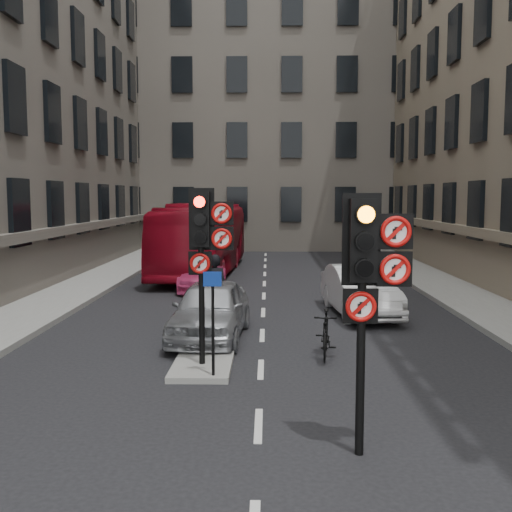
{
  "coord_description": "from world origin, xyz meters",
  "views": [
    {
      "loc": [
        0.14,
        -6.94,
        3.54
      ],
      "look_at": [
        -0.05,
        2.37,
        2.6
      ],
      "focal_mm": 42.0,
      "sensor_mm": 36.0,
      "label": 1
    }
  ],
  "objects_px": {
    "motorcycle": "(326,334)",
    "signal_near": "(369,268)",
    "signal_far": "(205,238)",
    "car_white": "(360,290)",
    "car_silver": "(211,310)",
    "info_sign": "(213,309)",
    "car_pink": "(203,274)",
    "bus_red": "(203,238)",
    "motorcyclist": "(215,288)"
  },
  "relations": [
    {
      "from": "car_silver",
      "to": "motorcyclist",
      "type": "height_order",
      "value": "motorcyclist"
    },
    {
      "from": "signal_far",
      "to": "car_pink",
      "type": "distance_m",
      "value": 10.79
    },
    {
      "from": "car_silver",
      "to": "car_pink",
      "type": "bearing_deg",
      "value": 101.34
    },
    {
      "from": "signal_far",
      "to": "motorcyclist",
      "type": "height_order",
      "value": "signal_far"
    },
    {
      "from": "signal_near",
      "to": "signal_far",
      "type": "height_order",
      "value": "signal_far"
    },
    {
      "from": "signal_near",
      "to": "signal_far",
      "type": "xyz_separation_m",
      "value": [
        -2.6,
        4.0,
        0.12
      ]
    },
    {
      "from": "bus_red",
      "to": "car_silver",
      "type": "bearing_deg",
      "value": -80.0
    },
    {
      "from": "motorcyclist",
      "to": "car_white",
      "type": "bearing_deg",
      "value": -156.75
    },
    {
      "from": "bus_red",
      "to": "signal_far",
      "type": "bearing_deg",
      "value": -80.6
    },
    {
      "from": "car_pink",
      "to": "info_sign",
      "type": "height_order",
      "value": "info_sign"
    },
    {
      "from": "signal_far",
      "to": "motorcycle",
      "type": "bearing_deg",
      "value": 21.71
    },
    {
      "from": "signal_near",
      "to": "car_pink",
      "type": "relative_size",
      "value": 0.89
    },
    {
      "from": "bus_red",
      "to": "motorcyclist",
      "type": "bearing_deg",
      "value": -78.98
    },
    {
      "from": "car_pink",
      "to": "motorcycle",
      "type": "xyz_separation_m",
      "value": [
        3.74,
        -9.5,
        -0.07
      ]
    },
    {
      "from": "car_white",
      "to": "info_sign",
      "type": "xyz_separation_m",
      "value": [
        -3.79,
        -6.57,
        0.69
      ]
    },
    {
      "from": "car_pink",
      "to": "motorcyclist",
      "type": "bearing_deg",
      "value": -81.73
    },
    {
      "from": "car_pink",
      "to": "car_silver",
      "type": "bearing_deg",
      "value": -83.79
    },
    {
      "from": "info_sign",
      "to": "motorcycle",
      "type": "bearing_deg",
      "value": 38.8
    },
    {
      "from": "motorcyclist",
      "to": "info_sign",
      "type": "relative_size",
      "value": 0.95
    },
    {
      "from": "signal_far",
      "to": "car_white",
      "type": "distance_m",
      "value": 7.28
    },
    {
      "from": "car_pink",
      "to": "motorcycle",
      "type": "relative_size",
      "value": 2.37
    },
    {
      "from": "motorcycle",
      "to": "signal_near",
      "type": "bearing_deg",
      "value": -81.91
    },
    {
      "from": "car_pink",
      "to": "info_sign",
      "type": "distance_m",
      "value": 11.44
    },
    {
      "from": "car_white",
      "to": "motorcycle",
      "type": "relative_size",
      "value": 2.59
    },
    {
      "from": "car_white",
      "to": "motorcycle",
      "type": "height_order",
      "value": "car_white"
    },
    {
      "from": "car_silver",
      "to": "signal_near",
      "type": "bearing_deg",
      "value": -63.77
    },
    {
      "from": "car_pink",
      "to": "motorcyclist",
      "type": "distance_m",
      "value": 5.81
    },
    {
      "from": "bus_red",
      "to": "info_sign",
      "type": "distance_m",
      "value": 16.16
    },
    {
      "from": "car_white",
      "to": "info_sign",
      "type": "bearing_deg",
      "value": -125.72
    },
    {
      "from": "bus_red",
      "to": "motorcycle",
      "type": "xyz_separation_m",
      "value": [
        4.24,
        -14.23,
        -1.09
      ]
    },
    {
      "from": "car_silver",
      "to": "info_sign",
      "type": "bearing_deg",
      "value": -79.99
    },
    {
      "from": "signal_far",
      "to": "motorcycle",
      "type": "height_order",
      "value": "signal_far"
    },
    {
      "from": "car_pink",
      "to": "info_sign",
      "type": "bearing_deg",
      "value": -84.21
    },
    {
      "from": "car_silver",
      "to": "car_white",
      "type": "bearing_deg",
      "value": 40.02
    },
    {
      "from": "car_white",
      "to": "car_pink",
      "type": "bearing_deg",
      "value": 131.87
    },
    {
      "from": "signal_far",
      "to": "bus_red",
      "type": "xyz_separation_m",
      "value": [
        -1.71,
        15.23,
        -1.1
      ]
    },
    {
      "from": "signal_near",
      "to": "motorcyclist",
      "type": "bearing_deg",
      "value": 107.89
    },
    {
      "from": "signal_near",
      "to": "car_white",
      "type": "distance_m",
      "value": 10.03
    },
    {
      "from": "signal_near",
      "to": "signal_far",
      "type": "bearing_deg",
      "value": 123.02
    },
    {
      "from": "car_white",
      "to": "motorcyclist",
      "type": "distance_m",
      "value": 4.35
    },
    {
      "from": "info_sign",
      "to": "car_pink",
      "type": "bearing_deg",
      "value": 97.84
    },
    {
      "from": "car_pink",
      "to": "bus_red",
      "type": "bearing_deg",
      "value": 94.67
    },
    {
      "from": "signal_far",
      "to": "car_white",
      "type": "xyz_separation_m",
      "value": [
        4.0,
        5.76,
        -1.98
      ]
    },
    {
      "from": "car_silver",
      "to": "car_pink",
      "type": "height_order",
      "value": "car_silver"
    },
    {
      "from": "motorcyclist",
      "to": "info_sign",
      "type": "xyz_separation_m",
      "value": [
        0.45,
        -5.6,
        0.46
      ]
    },
    {
      "from": "signal_near",
      "to": "bus_red",
      "type": "height_order",
      "value": "signal_near"
    },
    {
      "from": "motorcyclist",
      "to": "bus_red",
      "type": "bearing_deg",
      "value": -71.59
    },
    {
      "from": "signal_far",
      "to": "car_pink",
      "type": "xyz_separation_m",
      "value": [
        -1.21,
        10.51,
        -2.12
      ]
    },
    {
      "from": "bus_red",
      "to": "motorcycle",
      "type": "distance_m",
      "value": 14.88
    },
    {
      "from": "info_sign",
      "to": "signal_far",
      "type": "bearing_deg",
      "value": 105.48
    }
  ]
}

